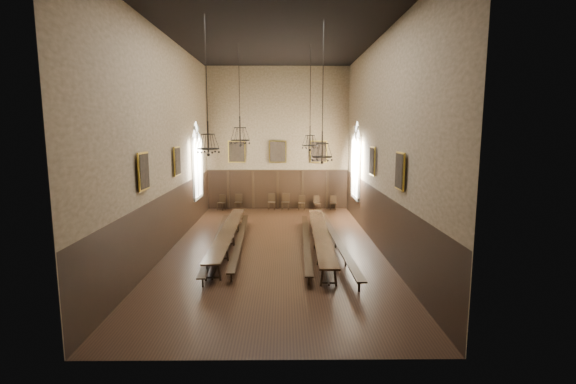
{
  "coord_description": "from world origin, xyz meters",
  "views": [
    {
      "loc": [
        0.41,
        -17.67,
        5.12
      ],
      "look_at": [
        0.59,
        1.5,
        2.22
      ],
      "focal_mm": 26.0,
      "sensor_mm": 36.0,
      "label": 1
    }
  ],
  "objects_px": {
    "chair_7": "(333,206)",
    "chair_6": "(317,206)",
    "bench_right_inner": "(306,242)",
    "chair_1": "(238,205)",
    "chandelier_back_left": "(240,134)",
    "chandelier_front_left": "(208,139)",
    "chandelier_front_right": "(322,147)",
    "chair_3": "(272,205)",
    "chair_0": "(221,205)",
    "chair_4": "(285,205)",
    "bench_right_outer": "(336,241)",
    "table_left": "(228,238)",
    "bench_left_inner": "(240,240)",
    "chair_5": "(302,206)",
    "table_right": "(320,240)",
    "chandelier_back_right": "(310,138)",
    "bench_left_outer": "(217,242)"
  },
  "relations": [
    {
      "from": "chandelier_front_right",
      "to": "table_left",
      "type": "bearing_deg",
      "value": 149.49
    },
    {
      "from": "chair_0",
      "to": "chandelier_front_right",
      "type": "height_order",
      "value": "chandelier_front_right"
    },
    {
      "from": "table_left",
      "to": "chair_5",
      "type": "bearing_deg",
      "value": 66.6
    },
    {
      "from": "chair_1",
      "to": "chair_4",
      "type": "bearing_deg",
      "value": 3.66
    },
    {
      "from": "table_right",
      "to": "bench_right_outer",
      "type": "xyz_separation_m",
      "value": [
        0.67,
        0.1,
        -0.07
      ]
    },
    {
      "from": "chandelier_front_left",
      "to": "chandelier_front_right",
      "type": "xyz_separation_m",
      "value": [
        4.12,
        0.67,
        -0.29
      ]
    },
    {
      "from": "bench_left_inner",
      "to": "chandelier_front_right",
      "type": "distance_m",
      "value": 5.84
    },
    {
      "from": "chandelier_front_left",
      "to": "chair_1",
      "type": "bearing_deg",
      "value": 91.16
    },
    {
      "from": "chair_0",
      "to": "chair_6",
      "type": "height_order",
      "value": "chair_0"
    },
    {
      "from": "chair_6",
      "to": "bench_right_inner",
      "type": "bearing_deg",
      "value": -111.35
    },
    {
      "from": "chair_1",
      "to": "chandelier_front_left",
      "type": "height_order",
      "value": "chandelier_front_left"
    },
    {
      "from": "table_right",
      "to": "bench_left_inner",
      "type": "bearing_deg",
      "value": 173.5
    },
    {
      "from": "chair_1",
      "to": "chandelier_front_right",
      "type": "relative_size",
      "value": 0.2
    },
    {
      "from": "bench_left_inner",
      "to": "chair_7",
      "type": "height_order",
      "value": "chair_7"
    },
    {
      "from": "chair_7",
      "to": "chair_6",
      "type": "bearing_deg",
      "value": -167.86
    },
    {
      "from": "bench_left_inner",
      "to": "chandelier_front_right",
      "type": "height_order",
      "value": "chandelier_front_right"
    },
    {
      "from": "chair_3",
      "to": "chandelier_front_right",
      "type": "distance_m",
      "value": 11.67
    },
    {
      "from": "bench_right_inner",
      "to": "chair_7",
      "type": "distance_m",
      "value": 8.91
    },
    {
      "from": "table_left",
      "to": "bench_left_inner",
      "type": "distance_m",
      "value": 0.53
    },
    {
      "from": "chair_0",
      "to": "chandelier_back_right",
      "type": "height_order",
      "value": "chandelier_back_right"
    },
    {
      "from": "chair_7",
      "to": "chandelier_front_left",
      "type": "height_order",
      "value": "chandelier_front_left"
    },
    {
      "from": "chair_7",
      "to": "chair_5",
      "type": "bearing_deg",
      "value": -169.16
    },
    {
      "from": "bench_left_inner",
      "to": "chair_1",
      "type": "xyz_separation_m",
      "value": [
        -0.99,
        8.4,
        0.03
      ]
    },
    {
      "from": "chair_1",
      "to": "chandelier_back_left",
      "type": "distance_m",
      "value": 7.82
    },
    {
      "from": "bench_left_inner",
      "to": "chair_3",
      "type": "distance_m",
      "value": 8.49
    },
    {
      "from": "chair_0",
      "to": "chair_6",
      "type": "distance_m",
      "value": 6.13
    },
    {
      "from": "chair_3",
      "to": "chandelier_back_right",
      "type": "height_order",
      "value": "chandelier_back_right"
    },
    {
      "from": "bench_right_inner",
      "to": "chair_6",
      "type": "xyz_separation_m",
      "value": [
        1.15,
        8.61,
        0.0
      ]
    },
    {
      "from": "chair_5",
      "to": "chandelier_back_left",
      "type": "distance_m",
      "value": 8.36
    },
    {
      "from": "bench_right_outer",
      "to": "chair_3",
      "type": "relative_size",
      "value": 10.52
    },
    {
      "from": "chair_0",
      "to": "chair_3",
      "type": "xyz_separation_m",
      "value": [
        3.21,
        0.06,
        0.02
      ]
    },
    {
      "from": "chair_0",
      "to": "chair_4",
      "type": "bearing_deg",
      "value": 19.55
    },
    {
      "from": "chandelier_back_left",
      "to": "chandelier_front_right",
      "type": "bearing_deg",
      "value": -51.2
    },
    {
      "from": "table_left",
      "to": "chair_3",
      "type": "height_order",
      "value": "chair_3"
    },
    {
      "from": "bench_left_outer",
      "to": "chandelier_front_right",
      "type": "distance_m",
      "value": 6.34
    },
    {
      "from": "table_right",
      "to": "chandelier_back_right",
      "type": "bearing_deg",
      "value": 97.05
    },
    {
      "from": "chandelier_back_right",
      "to": "chair_0",
      "type": "bearing_deg",
      "value": 130.69
    },
    {
      "from": "bench_right_inner",
      "to": "chandelier_back_right",
      "type": "height_order",
      "value": "chandelier_back_right"
    },
    {
      "from": "chair_7",
      "to": "chandelier_back_right",
      "type": "distance_m",
      "value": 7.78
    },
    {
      "from": "chair_0",
      "to": "bench_right_inner",
      "type": "bearing_deg",
      "value": -40.58
    },
    {
      "from": "bench_left_inner",
      "to": "bench_right_inner",
      "type": "height_order",
      "value": "bench_right_inner"
    },
    {
      "from": "bench_right_inner",
      "to": "chandelier_front_left",
      "type": "bearing_deg",
      "value": -144.35
    },
    {
      "from": "chair_3",
      "to": "chandelier_front_left",
      "type": "height_order",
      "value": "chandelier_front_left"
    },
    {
      "from": "table_left",
      "to": "chair_6",
      "type": "distance_m",
      "value": 9.45
    },
    {
      "from": "table_right",
      "to": "chair_5",
      "type": "relative_size",
      "value": 10.54
    },
    {
      "from": "chandelier_front_right",
      "to": "chair_3",
      "type": "bearing_deg",
      "value": 101.82
    },
    {
      "from": "chair_7",
      "to": "chair_0",
      "type": "bearing_deg",
      "value": -169.77
    },
    {
      "from": "chair_0",
      "to": "chair_1",
      "type": "height_order",
      "value": "chair_1"
    },
    {
      "from": "chair_1",
      "to": "chair_4",
      "type": "relative_size",
      "value": 0.95
    },
    {
      "from": "table_left",
      "to": "bench_right_inner",
      "type": "xyz_separation_m",
      "value": [
        3.43,
        -0.34,
        -0.1
      ]
    }
  ]
}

